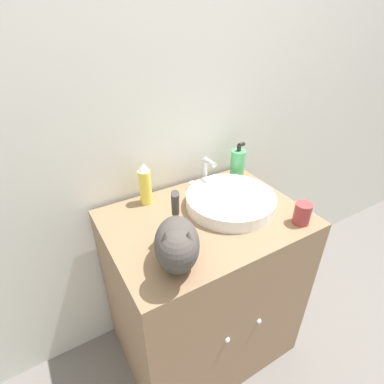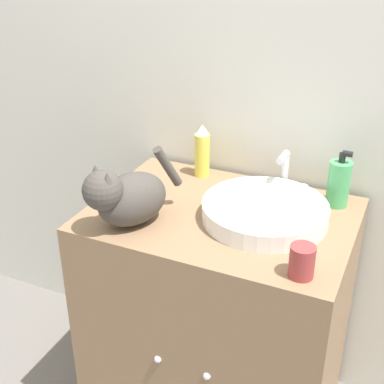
% 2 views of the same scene
% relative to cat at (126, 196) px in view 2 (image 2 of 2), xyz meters
% --- Properties ---
extents(wall_back, '(6.00, 0.05, 2.50)m').
position_rel_cat_xyz_m(wall_back, '(0.23, 0.51, 0.33)').
color(wall_back, silver).
rests_on(wall_back, ground_plane).
extents(vanity_cabinet, '(0.80, 0.59, 0.83)m').
position_rel_cat_xyz_m(vanity_cabinet, '(0.23, 0.18, -0.51)').
color(vanity_cabinet, '#8C6B4C').
rests_on(vanity_cabinet, ground_plane).
extents(sink_basin, '(0.37, 0.37, 0.05)m').
position_rel_cat_xyz_m(sink_basin, '(0.36, 0.19, -0.07)').
color(sink_basin, white).
rests_on(sink_basin, vanity_cabinet).
extents(faucet, '(0.16, 0.09, 0.15)m').
position_rel_cat_xyz_m(faucet, '(0.36, 0.39, -0.03)').
color(faucet, silver).
rests_on(faucet, vanity_cabinet).
extents(cat, '(0.23, 0.33, 0.22)m').
position_rel_cat_xyz_m(cat, '(0.00, 0.00, 0.00)').
color(cat, '#47423D').
rests_on(cat, vanity_cabinet).
extents(soap_bottle, '(0.07, 0.07, 0.18)m').
position_rel_cat_xyz_m(soap_bottle, '(0.53, 0.38, -0.02)').
color(soap_bottle, '#4CB266').
rests_on(soap_bottle, vanity_cabinet).
extents(spray_bottle, '(0.05, 0.05, 0.19)m').
position_rel_cat_xyz_m(spray_bottle, '(0.06, 0.40, -0.00)').
color(spray_bottle, '#EADB4C').
rests_on(spray_bottle, vanity_cabinet).
extents(cup, '(0.06, 0.06, 0.09)m').
position_rel_cat_xyz_m(cup, '(0.53, -0.04, -0.05)').
color(cup, '#9E3838').
rests_on(cup, vanity_cabinet).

